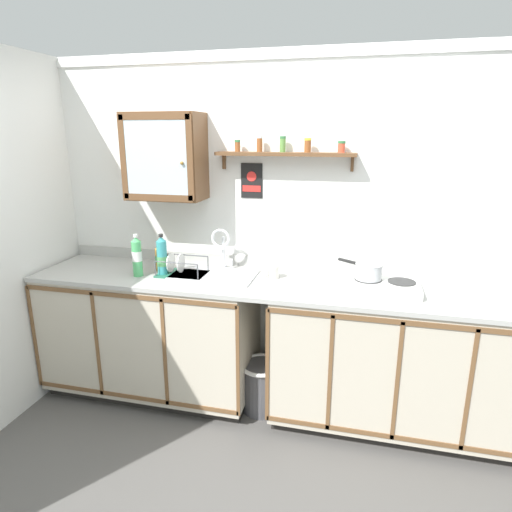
# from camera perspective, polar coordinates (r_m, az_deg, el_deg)

# --- Properties ---
(floor) EXTENTS (6.37, 6.37, 0.00)m
(floor) POSITION_cam_1_polar(r_m,az_deg,el_deg) (3.25, 0.26, -21.19)
(floor) COLOR #565451
(floor) RESTS_ON ground
(back_wall) EXTENTS (3.97, 0.07, 2.49)m
(back_wall) POSITION_cam_1_polar(r_m,az_deg,el_deg) (3.26, 2.77, 3.39)
(back_wall) COLOR white
(back_wall) RESTS_ON ground
(lower_cabinet_run) EXTENTS (1.57, 0.65, 0.94)m
(lower_cabinet_run) POSITION_cam_1_polar(r_m,az_deg,el_deg) (3.49, -13.31, -9.77)
(lower_cabinet_run) COLOR black
(lower_cabinet_run) RESTS_ON ground
(lower_cabinet_run_right) EXTENTS (1.61, 0.65, 0.94)m
(lower_cabinet_run_right) POSITION_cam_1_polar(r_m,az_deg,el_deg) (3.16, 17.41, -12.92)
(lower_cabinet_run_right) COLOR black
(lower_cabinet_run_right) RESTS_ON ground
(countertop) EXTENTS (3.33, 0.67, 0.03)m
(countertop) POSITION_cam_1_polar(r_m,az_deg,el_deg) (3.01, 1.42, -3.57)
(countertop) COLOR #B2B2AD
(countertop) RESTS_ON lower_cabinet_run
(backsplash) EXTENTS (3.33, 0.02, 0.08)m
(backsplash) POSITION_cam_1_polar(r_m,az_deg,el_deg) (3.29, 2.60, -0.93)
(backsplash) COLOR #B2B2AD
(backsplash) RESTS_ON countertop
(sink) EXTENTS (0.59, 0.42, 0.42)m
(sink) POSITION_cam_1_polar(r_m,az_deg,el_deg) (3.15, -5.41, -2.84)
(sink) COLOR silver
(sink) RESTS_ON countertop
(hot_plate_stove) EXTENTS (0.43, 0.32, 0.07)m
(hot_plate_stove) POSITION_cam_1_polar(r_m,az_deg,el_deg) (2.94, 16.31, -3.79)
(hot_plate_stove) COLOR silver
(hot_plate_stove) RESTS_ON countertop
(saucepan) EXTENTS (0.29, 0.23, 0.10)m
(saucepan) POSITION_cam_1_polar(r_m,az_deg,el_deg) (2.93, 14.33, -1.85)
(saucepan) COLOR silver
(saucepan) RESTS_ON hot_plate_stove
(bottle_juice_amber_0) EXTENTS (0.09, 0.09, 0.22)m
(bottle_juice_amber_0) POSITION_cam_1_polar(r_m,az_deg,el_deg) (3.30, -12.20, -0.14)
(bottle_juice_amber_0) COLOR gold
(bottle_juice_amber_0) RESTS_ON countertop
(bottle_soda_green_1) EXTENTS (0.07, 0.07, 0.30)m
(bottle_soda_green_1) POSITION_cam_1_polar(r_m,az_deg,el_deg) (3.19, -15.17, -0.06)
(bottle_soda_green_1) COLOR #4CB266
(bottle_soda_green_1) RESTS_ON countertop
(bottle_detergent_teal_2) EXTENTS (0.07, 0.07, 0.30)m
(bottle_detergent_teal_2) POSITION_cam_1_polar(r_m,az_deg,el_deg) (3.16, -12.08, -0.14)
(bottle_detergent_teal_2) COLOR teal
(bottle_detergent_teal_2) RESTS_ON countertop
(dish_rack) EXTENTS (0.34, 0.22, 0.16)m
(dish_rack) POSITION_cam_1_polar(r_m,az_deg,el_deg) (3.18, -9.71, -1.90)
(dish_rack) COLOR #26664C
(dish_rack) RESTS_ON countertop
(mug) EXTENTS (0.09, 0.12, 0.09)m
(mug) POSITION_cam_1_polar(r_m,az_deg,el_deg) (3.06, 2.11, -2.07)
(mug) COLOR white
(mug) RESTS_ON countertop
(wall_cabinet) EXTENTS (0.55, 0.32, 0.60)m
(wall_cabinet) POSITION_cam_1_polar(r_m,az_deg,el_deg) (3.27, -11.70, 12.47)
(wall_cabinet) COLOR brown
(spice_shelf) EXTENTS (0.97, 0.14, 0.23)m
(spice_shelf) POSITION_cam_1_polar(r_m,az_deg,el_deg) (3.08, 3.88, 13.23)
(spice_shelf) COLOR brown
(warning_sign) EXTENTS (0.16, 0.01, 0.25)m
(warning_sign) POSITION_cam_1_polar(r_m,az_deg,el_deg) (3.21, -0.56, 9.69)
(warning_sign) COLOR black
(trash_bin) EXTENTS (0.32, 0.32, 0.37)m
(trash_bin) POSITION_cam_1_polar(r_m,az_deg,el_deg) (3.31, 0.77, -16.38)
(trash_bin) COLOR #4C4C51
(trash_bin) RESTS_ON ground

